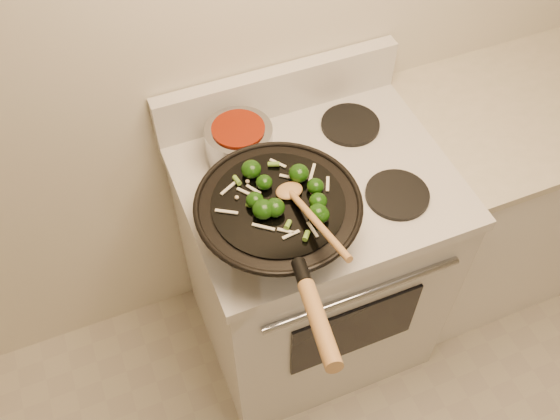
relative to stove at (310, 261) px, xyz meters
name	(u,v)px	position (x,y,z in m)	size (l,w,h in m)	color
stove	(310,261)	(0.00, 0.00, 0.00)	(0.78, 0.67, 1.08)	silver
counter_unit	(492,194)	(0.76, 0.03, -0.01)	(0.81, 0.62, 0.91)	white
wok	(279,218)	(-0.18, -0.16, 0.53)	(0.43, 0.71, 0.24)	black
stirfry	(285,195)	(-0.16, -0.15, 0.61)	(0.31, 0.28, 0.05)	#123608
wooden_spoon	(305,209)	(-0.14, -0.22, 0.62)	(0.07, 0.32, 0.10)	#A87842
saucepan	(240,142)	(-0.18, 0.15, 0.52)	(0.19, 0.30, 0.11)	#919399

